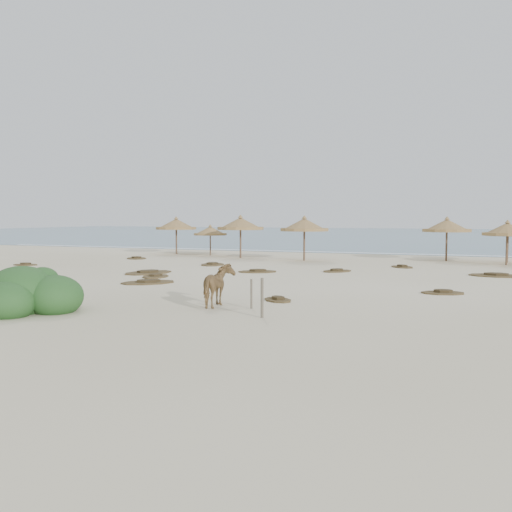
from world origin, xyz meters
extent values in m
plane|color=beige|center=(0.00, 0.00, 0.00)|extent=(160.00, 160.00, 0.00)
cube|color=#25566F|center=(0.00, 75.00, 0.00)|extent=(200.00, 100.00, 0.01)
cube|color=white|center=(0.00, 26.00, 0.00)|extent=(70.00, 0.60, 0.01)
cylinder|color=brown|center=(-11.66, 19.19, 1.15)|extent=(0.13, 0.13, 2.30)
cylinder|color=#9A7C46|center=(-11.66, 19.19, 2.10)|extent=(4.37, 4.37, 0.20)
cone|color=#9A7C46|center=(-11.66, 19.19, 2.47)|extent=(4.22, 4.22, 0.82)
cone|color=#9A7C46|center=(-11.66, 19.19, 2.96)|extent=(0.39, 0.39, 0.24)
cylinder|color=brown|center=(-8.37, 18.75, 0.91)|extent=(0.10, 0.10, 1.83)
cylinder|color=#9A7C46|center=(-8.37, 18.75, 1.67)|extent=(3.38, 3.38, 0.16)
cone|color=#9A7C46|center=(-8.37, 18.75, 1.96)|extent=(3.27, 3.27, 0.65)
cone|color=#9A7C46|center=(-8.37, 18.75, 2.35)|extent=(0.31, 0.31, 0.19)
cylinder|color=brown|center=(-5.17, 17.35, 1.19)|extent=(0.14, 0.14, 2.39)
cylinder|color=#9A7C46|center=(-5.17, 17.35, 2.18)|extent=(4.05, 4.05, 0.20)
cone|color=#9A7C46|center=(-5.17, 17.35, 2.56)|extent=(3.92, 3.92, 0.85)
cone|color=#9A7C46|center=(-5.17, 17.35, 3.07)|extent=(0.41, 0.41, 0.25)
cylinder|color=brown|center=(-0.01, 16.55, 1.18)|extent=(0.13, 0.13, 2.35)
cylinder|color=#9A7C46|center=(-0.01, 16.55, 2.15)|extent=(4.25, 4.25, 0.20)
cone|color=#9A7C46|center=(-0.01, 16.55, 2.52)|extent=(4.11, 4.11, 0.84)
cone|color=#9A7C46|center=(-0.01, 16.55, 3.02)|extent=(0.40, 0.40, 0.25)
cylinder|color=brown|center=(9.16, 19.86, 1.15)|extent=(0.13, 0.13, 2.30)
cylinder|color=#9A7C46|center=(9.16, 19.86, 2.10)|extent=(4.36, 4.36, 0.20)
cone|color=#9A7C46|center=(9.16, 19.86, 2.47)|extent=(4.21, 4.21, 0.82)
cone|color=#9A7C46|center=(9.16, 19.86, 2.96)|extent=(0.39, 0.39, 0.24)
cylinder|color=brown|center=(12.89, 17.80, 1.07)|extent=(0.12, 0.12, 2.14)
cylinder|color=#9A7C46|center=(12.89, 17.80, 1.96)|extent=(3.08, 3.08, 0.18)
cone|color=#9A7C46|center=(12.89, 17.80, 2.29)|extent=(2.98, 2.98, 0.76)
cone|color=#9A7C46|center=(12.89, 17.80, 2.75)|extent=(0.37, 0.37, 0.22)
cylinder|color=brown|center=(13.01, 19.82, 1.02)|extent=(0.12, 0.12, 2.05)
cylinder|color=#9A7C46|center=(13.01, 19.82, 1.87)|extent=(3.80, 3.80, 0.18)
cone|color=#9A7C46|center=(13.01, 19.82, 2.19)|extent=(3.67, 3.67, 0.73)
cone|color=#9A7C46|center=(13.01, 19.82, 2.63)|extent=(0.35, 0.35, 0.21)
imported|color=olive|center=(3.25, -3.94, 0.72)|extent=(1.00, 1.80, 1.45)
cylinder|color=brown|center=(5.39, -5.33, 0.60)|extent=(0.09, 0.09, 1.21)
cylinder|color=brown|center=(4.44, -3.86, 0.50)|extent=(0.08, 0.08, 0.99)
ellipsoid|color=#295926|center=(-2.17, -7.23, 0.63)|extent=(2.29, 2.29, 1.71)
ellipsoid|color=#295926|center=(-1.14, -6.89, 0.51)|extent=(1.83, 1.83, 1.37)
ellipsoid|color=#295926|center=(-3.08, -6.77, 0.57)|extent=(1.94, 1.94, 1.46)
ellipsoid|color=#295926|center=(-1.94, -8.03, 0.46)|extent=(1.71, 1.71, 1.29)
ellipsoid|color=#295926|center=(-1.48, -6.20, 0.40)|extent=(1.37, 1.37, 1.03)
ellipsoid|color=#295926|center=(-1.83, -6.66, 1.03)|extent=(1.03, 1.03, 0.77)
ellipsoid|color=#295926|center=(-2.51, -7.12, 1.09)|extent=(0.91, 0.91, 0.69)
camera|label=1|loc=(11.62, -21.27, 3.08)|focal=40.00mm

